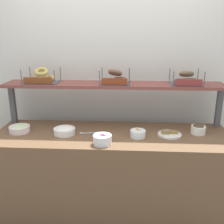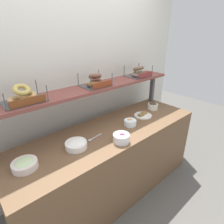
% 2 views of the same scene
% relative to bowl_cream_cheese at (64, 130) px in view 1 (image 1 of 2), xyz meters
% --- Properties ---
extents(ground_plane, '(8.00, 8.00, 0.00)m').
position_rel_bowl_cream_cheese_xyz_m(ground_plane, '(0.44, 0.03, -0.89)').
color(ground_plane, '#595651').
extents(back_wall, '(3.42, 0.06, 2.40)m').
position_rel_bowl_cream_cheese_xyz_m(back_wall, '(0.44, 0.58, 0.31)').
color(back_wall, silver).
rests_on(back_wall, ground_plane).
extents(deli_counter, '(2.22, 0.70, 0.85)m').
position_rel_bowl_cream_cheese_xyz_m(deli_counter, '(0.44, 0.03, -0.46)').
color(deli_counter, brown).
rests_on(deli_counter, ground_plane).
extents(shelf_riser_left, '(0.05, 0.05, 0.40)m').
position_rel_bowl_cream_cheese_xyz_m(shelf_riser_left, '(-0.61, 0.30, 0.16)').
color(shelf_riser_left, '#4C4C51').
rests_on(shelf_riser_left, deli_counter).
extents(shelf_riser_right, '(0.05, 0.05, 0.40)m').
position_rel_bowl_cream_cheese_xyz_m(shelf_riser_right, '(1.49, 0.30, 0.16)').
color(shelf_riser_right, '#4C4C51').
rests_on(shelf_riser_right, deli_counter).
extents(upper_shelf, '(2.18, 0.32, 0.03)m').
position_rel_bowl_cream_cheese_xyz_m(upper_shelf, '(0.44, 0.30, 0.38)').
color(upper_shelf, brown).
rests_on(upper_shelf, shelf_riser_left).
extents(bowl_cream_cheese, '(0.20, 0.20, 0.07)m').
position_rel_bowl_cream_cheese_xyz_m(bowl_cream_cheese, '(0.00, 0.00, 0.00)').
color(bowl_cream_cheese, white).
rests_on(bowl_cream_cheese, deli_counter).
extents(bowl_scallion_spread, '(0.19, 0.19, 0.07)m').
position_rel_bowl_cream_cheese_xyz_m(bowl_scallion_spread, '(-0.44, 0.03, -0.00)').
color(bowl_scallion_spread, white).
rests_on(bowl_scallion_spread, deli_counter).
extents(bowl_fruit_salad, '(0.14, 0.14, 0.07)m').
position_rel_bowl_cream_cheese_xyz_m(bowl_fruit_salad, '(0.68, -0.03, -0.00)').
color(bowl_fruit_salad, white).
rests_on(bowl_fruit_salad, deli_counter).
extents(bowl_chocolate_spread, '(0.14, 0.14, 0.09)m').
position_rel_bowl_cream_cheese_xyz_m(bowl_chocolate_spread, '(1.25, 0.09, 0.01)').
color(bowl_chocolate_spread, white).
rests_on(bowl_chocolate_spread, deli_counter).
extents(bowl_beet_salad, '(0.16, 0.16, 0.09)m').
position_rel_bowl_cream_cheese_xyz_m(bowl_beet_salad, '(0.38, -0.20, 0.01)').
color(bowl_beet_salad, white).
rests_on(bowl_beet_salad, deli_counter).
extents(serving_plate_white, '(0.22, 0.22, 0.04)m').
position_rel_bowl_cream_cheese_xyz_m(serving_plate_white, '(0.98, 0.03, -0.03)').
color(serving_plate_white, white).
rests_on(serving_plate_white, deli_counter).
extents(serving_spoon_near_plate, '(0.18, 0.04, 0.01)m').
position_rel_bowl_cream_cheese_xyz_m(serving_spoon_near_plate, '(0.20, 0.02, -0.03)').
color(serving_spoon_near_plate, '#B7B7BC').
rests_on(serving_spoon_near_plate, deli_counter).
extents(bagel_basket_sesame, '(0.33, 0.25, 0.16)m').
position_rel_bowl_cream_cheese_xyz_m(bagel_basket_sesame, '(-0.28, 0.30, 0.44)').
color(bagel_basket_sesame, '#4C4C51').
rests_on(bagel_basket_sesame, upper_shelf).
extents(bagel_basket_cinnamon_raisin, '(0.29, 0.26, 0.15)m').
position_rel_bowl_cream_cheese_xyz_m(bagel_basket_cinnamon_raisin, '(0.46, 0.29, 0.44)').
color(bagel_basket_cinnamon_raisin, '#4C4C51').
rests_on(bagel_basket_cinnamon_raisin, upper_shelf).
extents(bagel_basket_poppy, '(0.30, 0.25, 0.14)m').
position_rel_bowl_cream_cheese_xyz_m(bagel_basket_poppy, '(1.14, 0.28, 0.44)').
color(bagel_basket_poppy, '#4C4C51').
rests_on(bagel_basket_poppy, upper_shelf).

